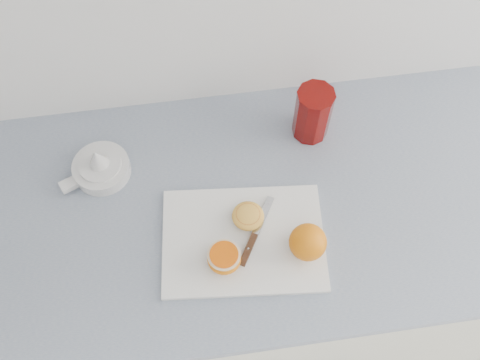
% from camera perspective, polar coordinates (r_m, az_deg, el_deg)
% --- Properties ---
extents(counter, '(2.65, 0.64, 0.89)m').
position_cam_1_polar(counter, '(1.60, -1.72, -9.67)').
color(counter, white).
rests_on(counter, ground).
extents(cutting_board, '(0.36, 0.28, 0.01)m').
position_cam_1_polar(cutting_board, '(1.14, 0.36, -6.40)').
color(cutting_board, white).
rests_on(cutting_board, counter).
extents(whole_orange, '(0.08, 0.08, 0.08)m').
position_cam_1_polar(whole_orange, '(1.10, 7.25, -6.60)').
color(whole_orange, orange).
rests_on(whole_orange, cutting_board).
extents(half_orange, '(0.07, 0.07, 0.04)m').
position_cam_1_polar(half_orange, '(1.10, -1.70, -8.32)').
color(half_orange, orange).
rests_on(half_orange, cutting_board).
extents(squeezed_shell, '(0.07, 0.07, 0.03)m').
position_cam_1_polar(squeezed_shell, '(1.14, 0.86, -3.85)').
color(squeezed_shell, gold).
rests_on(squeezed_shell, cutting_board).
extents(paring_knife, '(0.10, 0.15, 0.01)m').
position_cam_1_polar(paring_knife, '(1.13, 1.18, -6.77)').
color(paring_knife, '#402517').
rests_on(paring_knife, cutting_board).
extents(citrus_juicer, '(0.16, 0.13, 0.09)m').
position_cam_1_polar(citrus_juicer, '(1.24, -14.68, 1.34)').
color(citrus_juicer, white).
rests_on(citrus_juicer, counter).
extents(red_tumbler, '(0.09, 0.09, 0.14)m').
position_cam_1_polar(red_tumbler, '(1.24, 7.73, 6.90)').
color(red_tumbler, '#680805').
rests_on(red_tumbler, counter).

